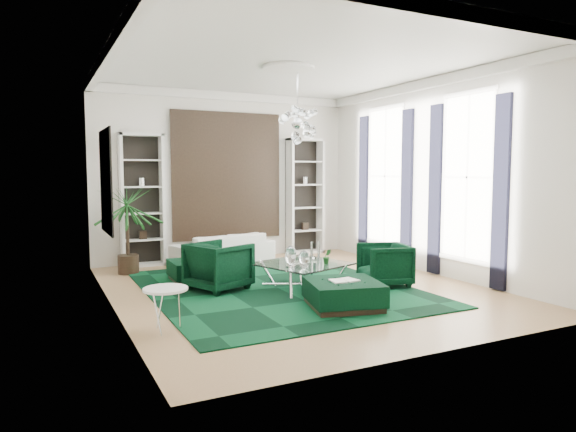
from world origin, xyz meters
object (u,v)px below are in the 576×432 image
sofa (223,248)px  armchair_right (384,265)px  coffee_table (302,276)px  side_table (166,310)px  ottoman_side (195,271)px  ottoman_front (343,295)px  armchair_left (219,266)px  palm (127,218)px

sofa → armchair_right: size_ratio=2.70×
coffee_table → side_table: side_table is taller
sofa → side_table: bearing=50.7°
ottoman_side → side_table: (-1.15, -2.72, 0.08)m
ottoman_front → coffee_table: bearing=88.5°
coffee_table → ottoman_side: (-1.46, 1.44, -0.03)m
armchair_right → coffee_table: (-1.43, 0.40, -0.15)m
armchair_left → ottoman_front: bearing=-170.0°
coffee_table → side_table: bearing=-153.9°
ottoman_side → palm: (-0.98, 1.25, 0.91)m
armchair_left → palm: 2.52m
sofa → ottoman_front: sofa is taller
armchair_right → coffee_table: bearing=-89.8°
sofa → armchair_right: (1.80, -3.39, 0.05)m
armchair_right → ottoman_side: (-2.89, 1.84, -0.18)m
ottoman_front → side_table: size_ratio=1.82×
coffee_table → side_table: 2.92m
coffee_table → ottoman_side: coffee_table is taller
armchair_left → ottoman_side: size_ratio=1.05×
ottoman_front → palm: 4.80m
sofa → ottoman_side: size_ratio=2.57×
ottoman_side → palm: bearing=127.9°
coffee_table → ottoman_front: size_ratio=1.29×
palm → side_table: bearing=-92.5°
sofa → ottoman_side: (-1.09, -1.56, -0.13)m
ottoman_front → side_table: (-2.58, 0.08, 0.07)m
armchair_right → side_table: (-4.04, -0.88, -0.10)m
ottoman_side → ottoman_front: bearing=-63.0°
armchair_right → palm: bearing=-112.7°
coffee_table → ottoman_side: size_ratio=1.53×
armchair_right → ottoman_side: size_ratio=0.95×
armchair_right → ottoman_side: 3.43m
coffee_table → ottoman_front: coffee_table is taller
sofa → ottoman_front: (0.34, -4.36, -0.12)m
armchair_right → ottoman_front: 1.76m
armchair_left → coffee_table: armchair_left is taller
armchair_left → ottoman_side: 0.92m
coffee_table → palm: size_ratio=0.59×
ottoman_front → palm: (-2.41, 4.06, 0.90)m
armchair_right → coffee_table: 1.49m
ottoman_side → armchair_left: bearing=-79.3°
armchair_left → armchair_right: size_ratio=1.11×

